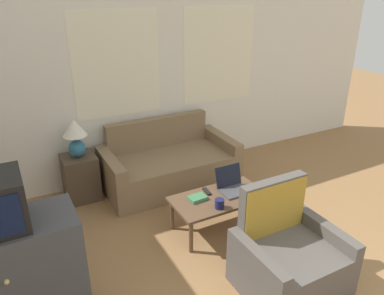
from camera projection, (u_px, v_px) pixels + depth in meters
wall_back at (177, 77)px, 5.05m from camera, size 6.88×0.06×2.60m
couch at (168, 165)px, 4.95m from camera, size 1.70×0.88×0.82m
armchair at (287, 259)px, 3.24m from camera, size 0.85×0.72×0.93m
tv_dresser at (9, 279)px, 2.75m from camera, size 1.06×0.51×0.92m
side_table at (81, 177)px, 4.59m from camera, size 0.40×0.40×0.56m
table_lamp at (75, 135)px, 4.36m from camera, size 0.28×0.28×0.46m
coffee_table at (219, 201)px, 3.97m from camera, size 1.01×0.54×0.39m
laptop at (233, 185)px, 4.07m from camera, size 0.31×0.30×0.25m
cup_navy at (220, 204)px, 3.75m from camera, size 0.10×0.10×0.10m
book_red at (197, 198)px, 3.91m from camera, size 0.19×0.15×0.04m
tv_remote at (207, 191)px, 4.05m from camera, size 0.06×0.15×0.02m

